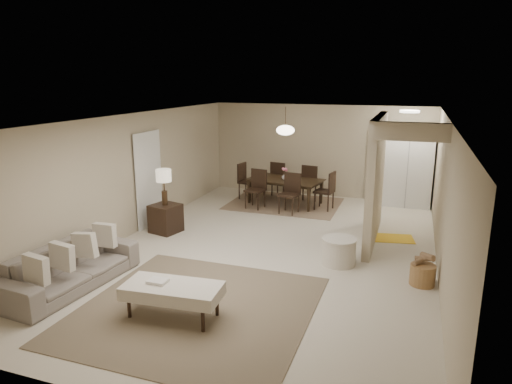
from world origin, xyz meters
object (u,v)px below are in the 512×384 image
at_px(dining_table, 284,192).
at_px(wicker_basket, 423,275).
at_px(pantry_cabinet, 408,165).
at_px(ottoman_bench, 173,291).
at_px(round_pouf, 339,251).
at_px(sofa, 70,267).
at_px(side_table, 166,218).

bearing_deg(dining_table, wicker_basket, -39.32).
xyz_separation_m(pantry_cabinet, ottoman_bench, (-2.83, -6.97, -0.67)).
distance_m(ottoman_bench, round_pouf, 3.18).
distance_m(pantry_cabinet, ottoman_bench, 7.55).
bearing_deg(ottoman_bench, sofa, 166.69).
bearing_deg(ottoman_bench, wicker_basket, 29.62).
bearing_deg(wicker_basket, ottoman_bench, -145.73).
bearing_deg(wicker_basket, sofa, -159.93).
distance_m(pantry_cabinet, round_pouf, 4.56).
height_order(sofa, ottoman_bench, sofa).
height_order(sofa, wicker_basket, sofa).
height_order(round_pouf, dining_table, dining_table).
bearing_deg(ottoman_bench, side_table, 117.01).
bearing_deg(round_pouf, pantry_cabinet, 77.26).
relative_size(pantry_cabinet, ottoman_bench, 1.52).
distance_m(pantry_cabinet, side_table, 6.16).
height_order(side_table, dining_table, dining_table).
distance_m(sofa, dining_table, 6.07).
bearing_deg(dining_table, side_table, -111.14).
xyz_separation_m(pantry_cabinet, sofa, (-4.80, -6.67, -0.72)).
xyz_separation_m(ottoman_bench, wicker_basket, (3.23, 2.20, -0.22)).
height_order(side_table, wicker_basket, side_table).
xyz_separation_m(side_table, wicker_basket, (5.15, -0.92, -0.13)).
bearing_deg(dining_table, sofa, -97.79).
height_order(ottoman_bench, side_table, side_table).
bearing_deg(sofa, round_pouf, -54.33).
relative_size(pantry_cabinet, wicker_basket, 5.34).
bearing_deg(wicker_basket, pantry_cabinet, 94.80).
distance_m(sofa, round_pouf, 4.45).
distance_m(side_table, round_pouf, 3.80).
bearing_deg(sofa, dining_table, -12.88).
relative_size(side_table, dining_table, 0.32).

